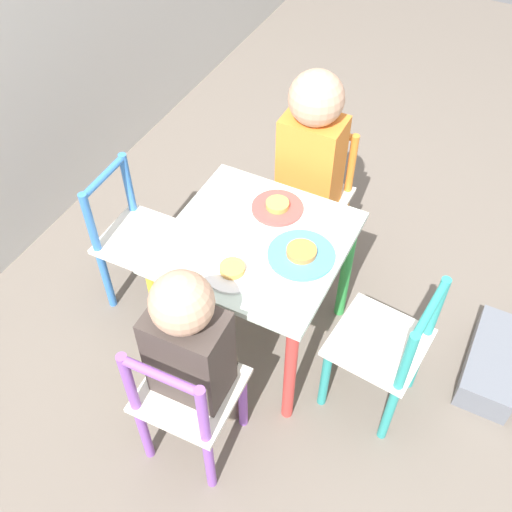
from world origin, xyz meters
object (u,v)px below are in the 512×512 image
at_px(child_left, 193,348).
at_px(chair_orange, 311,201).
at_px(child_right, 309,160).
at_px(plate_right, 277,207).
at_px(plate_front, 301,254).
at_px(chair_blue, 138,242).
at_px(chair_purple, 187,401).
at_px(plate_left, 232,271).
at_px(storage_bin, 494,362).
at_px(chair_teal, 385,350).
at_px(kids_table, 256,259).

bearing_deg(child_left, chair_orange, -90.95).
height_order(child_right, plate_right, child_right).
bearing_deg(child_left, plate_front, -110.78).
xyz_separation_m(chair_orange, child_right, (-0.06, -0.00, 0.23)).
bearing_deg(plate_front, chair_orange, 18.02).
distance_m(chair_blue, child_left, 0.62).
bearing_deg(child_left, chair_purple, 90.00).
distance_m(chair_orange, plate_front, 0.52).
bearing_deg(child_left, plate_left, -88.85).
xyz_separation_m(child_left, storage_bin, (0.61, -0.76, -0.39)).
distance_m(chair_orange, chair_purple, 0.90).
xyz_separation_m(child_right, plate_left, (-0.53, -0.00, -0.01)).
distance_m(chair_teal, plate_front, 0.38).
height_order(plate_left, storage_bin, plate_left).
relative_size(plate_left, storage_bin, 0.44).
bearing_deg(child_right, plate_left, -90.04).
xyz_separation_m(child_right, child_left, (-0.78, -0.01, -0.06)).
bearing_deg(child_right, chair_orange, 90.00).
xyz_separation_m(plate_front, storage_bin, (0.22, -0.62, -0.44)).
bearing_deg(plate_right, plate_left, 180.00).
distance_m(child_right, child_left, 0.78).
distance_m(plate_left, storage_bin, 0.96).
xyz_separation_m(chair_blue, child_left, (-0.38, -0.46, 0.17)).
xyz_separation_m(chair_orange, chair_purple, (-0.90, -0.02, 0.00)).
bearing_deg(chair_teal, kids_table, -90.00).
xyz_separation_m(kids_table, chair_teal, (-0.05, -0.45, -0.13)).
bearing_deg(chair_blue, child_right, -49.49).
distance_m(kids_table, plate_front, 0.17).
relative_size(chair_blue, storage_bin, 1.50).
relative_size(chair_teal, chair_blue, 1.00).
xyz_separation_m(chair_orange, chair_blue, (-0.46, 0.45, 0.00)).
bearing_deg(chair_purple, chair_teal, -138.91).
relative_size(child_right, child_left, 1.11).
bearing_deg(chair_teal, child_left, -45.98).
bearing_deg(chair_orange, plate_front, -72.12).
bearing_deg(child_left, storage_bin, -143.10).
bearing_deg(chair_blue, storage_bin, -80.50).
bearing_deg(plate_right, child_right, 0.22).
relative_size(chair_purple, child_right, 0.66).
height_order(chair_teal, storage_bin, chair_teal).
xyz_separation_m(child_right, plate_right, (-0.25, -0.00, -0.01)).
distance_m(chair_purple, child_right, 0.87).
bearing_deg(plate_front, plate_left, 135.00).
height_order(chair_purple, plate_front, chair_purple).
xyz_separation_m(chair_blue, plate_right, (0.15, -0.45, 0.22)).
distance_m(child_right, storage_bin, 0.90).
distance_m(plate_left, plate_front, 0.20).
xyz_separation_m(kids_table, chair_blue, (-0.01, 0.45, -0.13)).
relative_size(plate_left, plate_front, 0.82).
bearing_deg(kids_table, child_left, -178.09).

